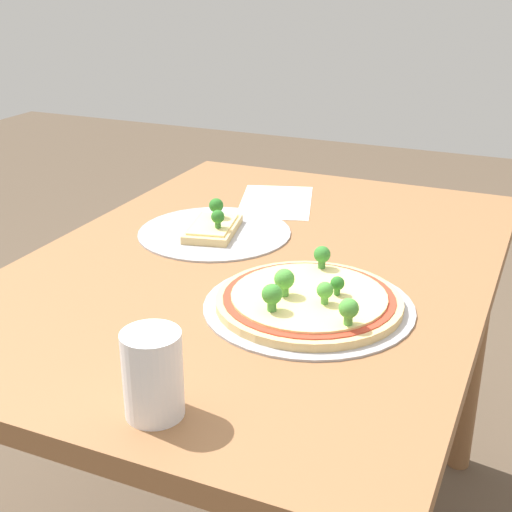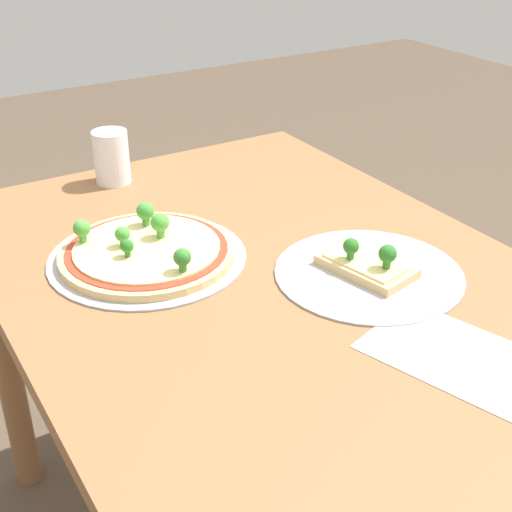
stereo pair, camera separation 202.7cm
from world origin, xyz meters
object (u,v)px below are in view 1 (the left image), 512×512
object	(u,v)px
pizza_tray_slice	(214,229)
drinking_cup	(153,374)
dining_table	(260,308)
pizza_tray_whole	(309,300)

from	to	relation	value
pizza_tray_slice	drinking_cup	size ratio (longest dim) A/B	2.78
dining_table	pizza_tray_whole	distance (m)	0.24
pizza_tray_slice	drinking_cup	bearing A→B (deg)	20.05
pizza_tray_whole	pizza_tray_slice	distance (m)	0.38
pizza_tray_whole	pizza_tray_slice	size ratio (longest dim) A/B	1.09
dining_table	pizza_tray_slice	xyz separation A→B (m)	(-0.09, -0.14, 0.11)
pizza_tray_whole	pizza_tray_slice	xyz separation A→B (m)	(-0.24, -0.30, -0.00)
pizza_tray_whole	drinking_cup	xyz separation A→B (m)	(0.35, -0.08, 0.04)
dining_table	pizza_tray_whole	world-z (taller)	pizza_tray_whole
dining_table	pizza_tray_whole	bearing A→B (deg)	44.89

